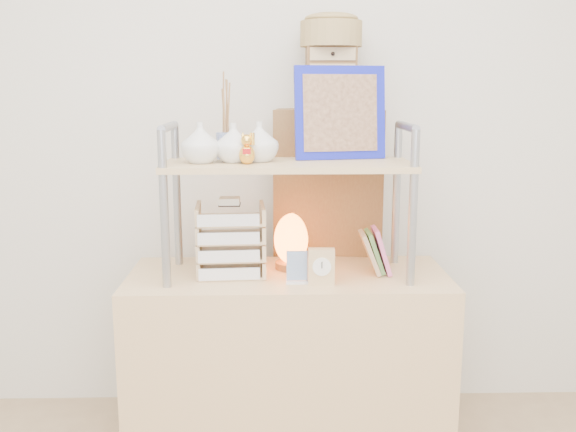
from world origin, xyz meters
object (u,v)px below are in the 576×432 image
(salt_lamp, at_px, (291,241))
(cabinet, at_px, (328,266))
(desk, at_px, (288,367))
(letter_tray, at_px, (231,244))

(salt_lamp, bearing_deg, cabinet, 60.20)
(cabinet, height_order, salt_lamp, cabinet)
(desk, bearing_deg, salt_lamp, 80.05)
(letter_tray, bearing_deg, salt_lamp, 17.47)
(letter_tray, xyz_separation_m, salt_lamp, (0.23, 0.07, -0.01))
(cabinet, height_order, letter_tray, cabinet)
(letter_tray, height_order, salt_lamp, letter_tray)
(desk, relative_size, cabinet, 0.89)
(letter_tray, relative_size, salt_lamp, 1.35)
(desk, bearing_deg, letter_tray, 179.45)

